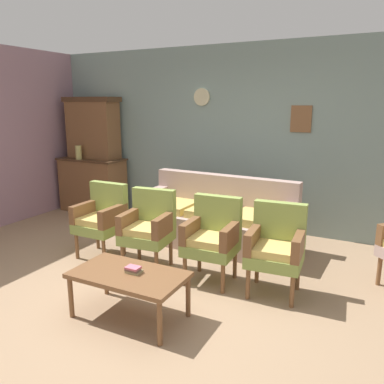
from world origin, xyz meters
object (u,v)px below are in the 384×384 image
armchair_near_cabinet (149,226)px  side_cabinet (93,185)px  floral_couch (215,221)px  armchair_by_doorway (102,217)px  book_stack_on_table (133,270)px  armchair_near_couch_end (276,245)px  coffee_table (129,277)px  vase_on_cabinet (79,152)px  armchair_row_middle (212,236)px

armchair_near_cabinet → side_cabinet: bearing=144.1°
floral_couch → armchair_by_doorway: 1.49m
floral_couch → book_stack_on_table: floral_couch is taller
armchair_near_couch_end → book_stack_on_table: (-0.99, -1.02, -0.05)m
floral_couch → coffee_table: size_ratio=2.12×
side_cabinet → armchair_near_couch_end: 3.97m
vase_on_cabinet → armchair_near_cabinet: vase_on_cabinet is taller
side_cabinet → book_stack_on_table: (2.67, -2.56, -0.02)m
side_cabinet → floral_couch: 2.64m
armchair_by_doorway → book_stack_on_table: bearing=-40.4°
armchair_by_doorway → armchair_row_middle: same height
armchair_near_cabinet → armchair_by_doorway: bearing=176.7°
vase_on_cabinet → armchair_by_doorway: size_ratio=0.26×
armchair_by_doorway → book_stack_on_table: (1.19, -1.01, -0.05)m
armchair_near_cabinet → book_stack_on_table: bearing=-63.8°
floral_couch → book_stack_on_table: (0.09, -2.01, 0.12)m
floral_couch → coffee_table: floral_couch is taller
armchair_by_doorway → vase_on_cabinet: bearing=139.5°
floral_couch → armchair_near_cabinet: size_ratio=2.36×
armchair_near_cabinet → armchair_near_couch_end: 1.46m
floral_couch → armchair_near_cabinet: bearing=-110.2°
armchair_row_middle → side_cabinet: bearing=152.3°
vase_on_cabinet → coffee_table: (2.75, -2.39, -0.67)m
side_cabinet → vase_on_cabinet: 0.62m
armchair_near_cabinet → armchair_row_middle: bearing=1.5°
side_cabinet → armchair_near_cabinet: size_ratio=1.28×
side_cabinet → armchair_row_middle: (2.99, -1.57, 0.03)m
side_cabinet → armchair_near_cabinet: (2.20, -1.59, 0.03)m
side_cabinet → armchair_near_cabinet: side_cabinet is taller
armchair_near_couch_end → side_cabinet: bearing=157.1°
armchair_near_cabinet → vase_on_cabinet: bearing=148.7°
side_cabinet → floral_couch: size_ratio=0.54×
side_cabinet → armchair_by_doorway: bearing=-46.2°
armchair_by_doorway → coffee_table: size_ratio=0.90×
armchair_near_cabinet → coffee_table: (0.44, -0.99, -0.12)m
floral_couch → coffee_table: (0.06, -2.03, 0.05)m
armchair_row_middle → armchair_near_couch_end: bearing=2.3°
armchair_near_cabinet → armchair_row_middle: 0.79m
armchair_near_couch_end → book_stack_on_table: size_ratio=6.72×
floral_couch → armchair_row_middle: size_ratio=2.36×
vase_on_cabinet → book_stack_on_table: 3.71m
vase_on_cabinet → floral_couch: (2.69, -0.37, -0.72)m
side_cabinet → floral_couch: side_cabinet is taller
side_cabinet → armchair_near_couch_end: bearing=-22.9°
book_stack_on_table → floral_couch: bearing=92.7°
armchair_near_couch_end → book_stack_on_table: armchair_near_couch_end is taller
side_cabinet → coffee_table: bearing=-44.4°
coffee_table → book_stack_on_table: (0.04, 0.02, 0.07)m
side_cabinet → armchair_row_middle: bearing=-27.7°
side_cabinet → armchair_near_couch_end: size_ratio=1.28×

